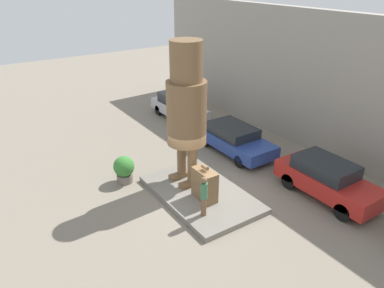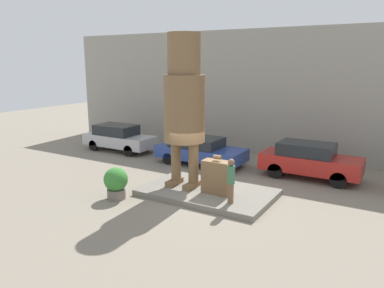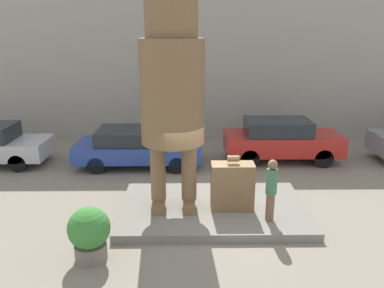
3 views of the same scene
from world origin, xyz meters
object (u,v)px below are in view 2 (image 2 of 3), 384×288
(statue_figure, at_px, (184,99))
(parked_car_red, at_px, (309,160))
(parked_car_blue, at_px, (200,150))
(giant_suitcase, at_px, (217,177))
(tourist, at_px, (231,179))
(parked_car_silver, at_px, (119,137))
(planter_pot, at_px, (116,182))

(statue_figure, xyz_separation_m, parked_car_red, (3.92, 4.23, -2.87))
(statue_figure, bearing_deg, parked_car_blue, 111.04)
(giant_suitcase, bearing_deg, parked_car_red, 61.79)
(parked_car_red, bearing_deg, tourist, -106.31)
(statue_figure, height_order, parked_car_blue, statue_figure)
(parked_car_silver, height_order, parked_car_blue, parked_car_silver)
(parked_car_red, xyz_separation_m, planter_pot, (-5.67, -6.36, -0.20))
(tourist, height_order, planter_pot, tourist)
(statue_figure, bearing_deg, giant_suitcase, -6.36)
(parked_car_red, bearing_deg, giant_suitcase, -118.21)
(tourist, distance_m, planter_pot, 4.41)
(statue_figure, bearing_deg, parked_car_silver, 150.70)
(planter_pot, bearing_deg, tourist, 17.24)
(parked_car_blue, distance_m, parked_car_red, 5.40)
(parked_car_red, bearing_deg, statue_figure, -132.84)
(tourist, xyz_separation_m, parked_car_silver, (-9.47, 4.78, -0.31))
(giant_suitcase, xyz_separation_m, planter_pot, (-3.31, -1.96, -0.21))
(tourist, height_order, parked_car_red, tourist)
(parked_car_red, distance_m, planter_pot, 8.52)
(tourist, xyz_separation_m, parked_car_red, (1.48, 5.06, -0.25))
(statue_figure, distance_m, giant_suitcase, 3.26)
(statue_figure, distance_m, parked_car_red, 6.44)
(planter_pot, bearing_deg, parked_car_red, 48.31)
(statue_figure, height_order, giant_suitcase, statue_figure)
(parked_car_silver, relative_size, parked_car_blue, 0.95)
(statue_figure, relative_size, parked_car_red, 1.38)
(statue_figure, relative_size, parked_car_silver, 1.38)
(parked_car_blue, distance_m, planter_pot, 5.94)
(giant_suitcase, height_order, planter_pot, giant_suitcase)
(giant_suitcase, distance_m, planter_pot, 3.85)
(parked_car_red, bearing_deg, parked_car_blue, -175.45)
(statue_figure, height_order, parked_car_silver, statue_figure)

